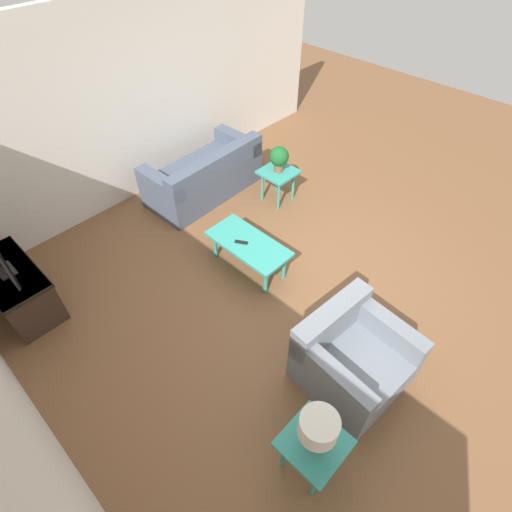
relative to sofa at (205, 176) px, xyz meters
name	(u,v)px	position (x,y,z in m)	size (l,w,h in m)	color
ground_plane	(297,282)	(-2.23, 0.45, -0.31)	(14.00, 14.00, 0.00)	brown
wall_right	(134,103)	(0.83, 0.45, 1.04)	(0.12, 7.20, 2.70)	silver
sofa	(205,176)	(0.00, 0.00, 0.00)	(0.93, 1.80, 0.79)	#4C566B
armchair	(351,357)	(-3.39, 1.05, 0.01)	(0.99, 1.03, 0.80)	slate
coffee_table	(248,246)	(-1.60, 0.67, 0.07)	(1.07, 0.51, 0.43)	teal
side_table_plant	(278,176)	(-0.91, -0.65, 0.12)	(0.49, 0.49, 0.51)	teal
side_table_lamp	(313,446)	(-3.66, 2.01, 0.12)	(0.49, 0.49, 0.51)	teal
tv_stand_chest	(17,288)	(-0.15, 2.95, 0.01)	(1.10, 0.54, 0.59)	#38281E
potted_plant	(279,157)	(-0.91, -0.65, 0.43)	(0.28, 0.28, 0.38)	brown
table_lamp	(318,428)	(-3.66, 2.01, 0.49)	(0.30, 0.30, 0.41)	red
remote_control	(241,242)	(-1.54, 0.74, 0.13)	(0.16, 0.12, 0.02)	black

